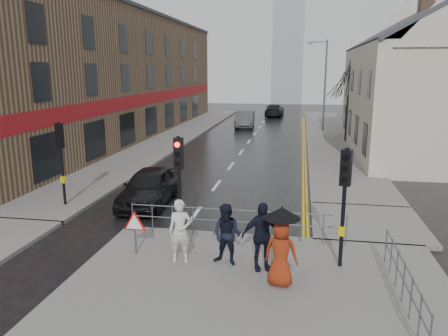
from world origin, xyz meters
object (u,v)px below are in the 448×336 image
at_px(pedestrian_with_umbrella, 281,244).
at_px(car_mid, 245,119).
at_px(pedestrian_d, 262,236).
at_px(pedestrian_b, 227,235).
at_px(pedestrian_a, 180,231).
at_px(car_parked, 149,187).

distance_m(pedestrian_with_umbrella, car_mid, 32.41).
bearing_deg(car_mid, pedestrian_d, -85.29).
bearing_deg(pedestrian_b, pedestrian_a, -163.04).
bearing_deg(pedestrian_b, pedestrian_with_umbrella, -18.16).
bearing_deg(pedestrian_d, pedestrian_with_umbrella, -75.12).
relative_size(pedestrian_with_umbrella, pedestrian_d, 1.09).
height_order(pedestrian_with_umbrella, car_parked, pedestrian_with_umbrella).
bearing_deg(pedestrian_with_umbrella, pedestrian_b, 147.31).
relative_size(pedestrian_with_umbrella, car_mid, 0.43).
relative_size(pedestrian_with_umbrella, car_parked, 0.46).
height_order(pedestrian_b, car_mid, pedestrian_b).
distance_m(pedestrian_b, car_mid, 31.21).
distance_m(pedestrian_a, car_parked, 6.19).
bearing_deg(car_parked, car_mid, 86.58).
xyz_separation_m(pedestrian_a, car_mid, (-2.11, 31.08, -0.25)).
relative_size(pedestrian_b, car_mid, 0.36).
relative_size(pedestrian_a, pedestrian_d, 0.95).
bearing_deg(car_parked, pedestrian_with_umbrella, -49.68).
height_order(pedestrian_d, car_mid, pedestrian_d).
height_order(pedestrian_a, pedestrian_with_umbrella, pedestrian_with_umbrella).
height_order(pedestrian_d, car_parked, pedestrian_d).
height_order(pedestrian_b, car_parked, pedestrian_b).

